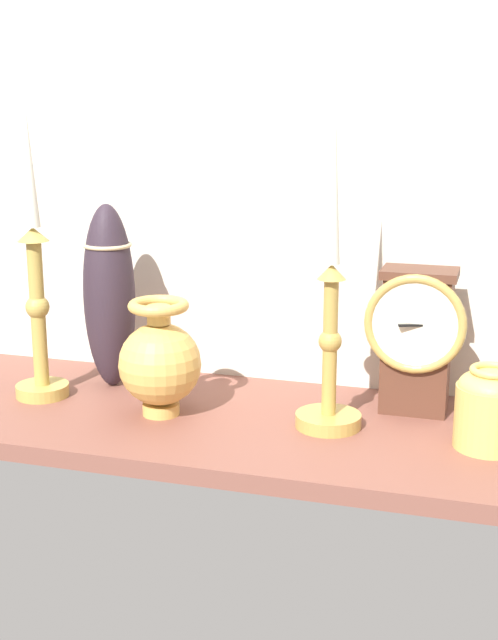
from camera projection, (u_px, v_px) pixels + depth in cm
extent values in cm
cube|color=brown|center=(220.00, 423.00, 123.40)|extent=(100.00, 36.00, 2.40)
cube|color=silver|center=(257.00, 169.00, 132.21)|extent=(120.00, 2.00, 65.00)
cube|color=#553123|center=(416.00, 345.00, 122.61)|extent=(9.19, 6.23, 19.17)
cube|color=#553123|center=(420.00, 273.00, 120.09)|extent=(10.29, 6.97, 1.20)
torus|color=tan|center=(415.00, 324.00, 118.40)|extent=(13.78, 1.25, 13.78)
cylinder|color=#F1E8CF|center=(415.00, 325.00, 118.31)|extent=(11.53, 0.40, 11.53)
cube|color=black|center=(415.00, 325.00, 118.03)|extent=(4.32, 2.10, 0.30)
cylinder|color=#B69445|center=(328.00, 421.00, 118.15)|extent=(8.89, 8.89, 1.80)
cylinder|color=#B69445|center=(329.00, 349.00, 115.64)|extent=(1.94, 1.94, 18.46)
sphere|color=#B69445|center=(329.00, 342.00, 115.41)|extent=(3.11, 3.11, 3.11)
cone|color=#B69445|center=(331.00, 272.00, 113.11)|extent=(3.79, 3.79, 2.00)
cone|color=white|center=(333.00, 183.00, 110.29)|extent=(2.01, 2.01, 20.75)
cylinder|color=tan|center=(43.00, 390.00, 130.86)|extent=(7.79, 7.79, 1.80)
cylinder|color=tan|center=(39.00, 314.00, 127.99)|extent=(2.17, 2.17, 21.40)
sphere|color=tan|center=(38.00, 307.00, 127.72)|extent=(3.48, 3.48, 3.48)
cone|color=tan|center=(34.00, 234.00, 125.09)|extent=(4.52, 4.52, 2.00)
cone|color=silver|center=(30.00, 166.00, 122.72)|extent=(2.32, 2.32, 17.18)
cylinder|color=#DAAB53|center=(161.00, 409.00, 123.18)|extent=(5.17, 5.17, 1.60)
sphere|color=#DAAB53|center=(160.00, 364.00, 121.56)|extent=(11.49, 11.49, 11.49)
cylinder|color=#DAAB53|center=(159.00, 315.00, 119.82)|extent=(3.22, 3.22, 2.53)
torus|color=#DAAB53|center=(158.00, 306.00, 119.51)|extent=(8.35, 8.35, 1.51)
cylinder|color=#DAB55A|center=(490.00, 417.00, 110.87)|extent=(8.82, 8.82, 8.09)
ellipsoid|color=#DAB55A|center=(492.00, 386.00, 109.87)|extent=(8.38, 8.38, 4.19)
torus|color=#DAB55A|center=(493.00, 370.00, 109.35)|extent=(5.72, 5.72, 0.87)
ellipsoid|color=#2F232E|center=(109.00, 297.00, 132.31)|extent=(7.76, 7.76, 27.94)
torus|color=#CCB78C|center=(107.00, 245.00, 130.37)|extent=(7.20, 7.20, 0.60)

